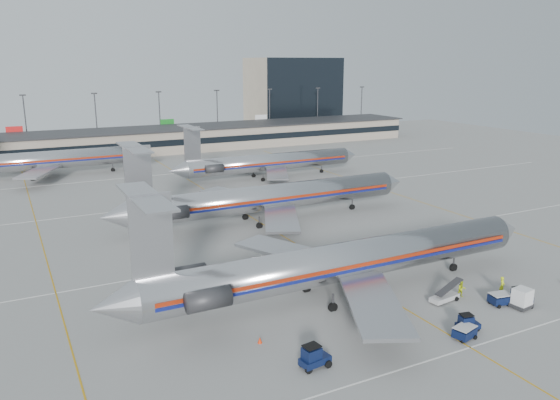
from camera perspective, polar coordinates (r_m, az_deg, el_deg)
ground at (r=62.62m, az=7.25°, el=-7.84°), size 260.00×260.00×0.00m
apron_markings at (r=70.53m, az=2.66°, el=-5.17°), size 160.00×0.15×0.02m
terminal at (r=150.72m, az=-14.27°, el=6.03°), size 162.00×17.00×6.25m
light_mast_row at (r=163.73m, az=-15.53°, el=8.48°), size 163.60×0.40×15.28m
distant_building at (r=200.11m, az=1.31°, el=11.05°), size 30.00×20.00×25.00m
jet_foreground at (r=55.72m, az=6.07°, el=-6.47°), size 49.83×29.34×13.04m
jet_second_row at (r=81.47m, az=-1.59°, el=0.24°), size 49.48×29.13×12.95m
jet_third_row at (r=112.73m, az=-1.41°, el=3.96°), size 42.72×26.28×11.68m
jet_back_row at (r=123.88m, az=-23.71°, el=3.82°), size 46.06×28.33×12.60m
tug_left at (r=44.57m, az=3.52°, el=-16.10°), size 2.59×1.54×1.99m
tug_center at (r=52.59m, az=18.96°, el=-12.09°), size 2.23×1.44×1.68m
tug_right at (r=59.73m, az=23.77°, el=-9.24°), size 2.45×1.56×1.84m
cart_inner at (r=51.33m, az=18.72°, el=-12.95°), size 2.27×1.82×1.13m
cart_outer at (r=59.10m, az=22.03°, el=-9.55°), size 2.27×1.75×1.17m
uld_container at (r=59.02m, az=23.97°, el=-9.37°), size 2.08×1.81×2.00m
belt_loader at (r=58.06m, az=16.86°, el=-9.60°), size 3.98×1.62×2.06m
ramp_worker_near at (r=61.41m, az=22.20°, el=-8.30°), size 0.85×0.75×1.96m
ramp_worker_far at (r=59.46m, az=18.44°, el=-8.82°), size 1.04×0.94×1.74m
cone_left at (r=48.24m, az=-2.12°, el=-14.42°), size 0.45×0.45×0.54m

